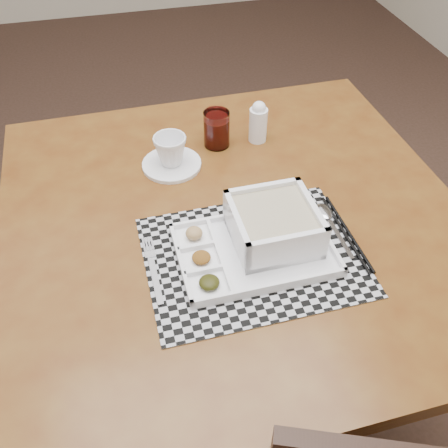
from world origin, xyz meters
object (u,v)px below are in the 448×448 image
(juice_glass, at_px, (217,130))
(cup, at_px, (170,150))
(dining_table, at_px, (235,239))
(serving_tray, at_px, (267,233))
(creamer_bottle, at_px, (258,122))

(juice_glass, bearing_deg, cup, -154.25)
(cup, bearing_deg, dining_table, -79.31)
(serving_tray, distance_m, creamer_bottle, 0.40)
(dining_table, height_order, creamer_bottle, creamer_bottle)
(cup, xyz_separation_m, juice_glass, (0.13, 0.06, -0.00))
(dining_table, relative_size, serving_tray, 3.29)
(serving_tray, relative_size, juice_glass, 3.32)
(dining_table, bearing_deg, creamer_bottle, 63.73)
(cup, relative_size, juice_glass, 0.85)
(serving_tray, distance_m, cup, 0.36)
(dining_table, xyz_separation_m, cup, (-0.11, 0.22, 0.13))
(cup, bearing_deg, serving_tray, -81.58)
(serving_tray, xyz_separation_m, creamer_bottle, (0.10, 0.38, 0.02))
(creamer_bottle, bearing_deg, dining_table, -116.27)
(dining_table, height_order, juice_glass, juice_glass)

